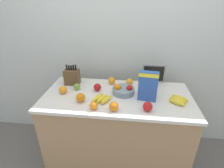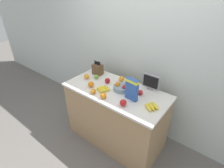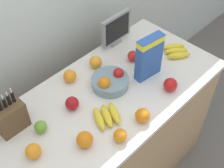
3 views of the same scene
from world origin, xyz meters
name	(u,v)px [view 1 (image 1 of 3)]	position (x,y,z in m)	size (l,w,h in m)	color
ground_plane	(116,161)	(0.00, 0.00, 0.00)	(14.00, 14.00, 0.00)	slate
wall_back	(122,45)	(0.00, 0.57, 1.30)	(9.00, 0.06, 2.60)	silver
counter	(117,132)	(0.00, 0.00, 0.47)	(1.47, 0.72, 0.94)	tan
knife_block	(72,77)	(-0.52, 0.20, 1.03)	(0.16, 0.11, 0.26)	brown
small_monitor	(153,74)	(0.37, 0.29, 1.06)	(0.25, 0.03, 0.23)	gray
cereal_box	(148,85)	(0.28, -0.06, 1.10)	(0.18, 0.08, 0.29)	#2D56A8
fruit_bowl	(123,90)	(0.06, 0.04, 0.98)	(0.22, 0.22, 0.11)	gray
banana_bunch_left	(102,99)	(-0.13, -0.12, 0.96)	(0.20, 0.20, 0.04)	yellow
banana_bunch_right	(178,100)	(0.57, -0.06, 0.96)	(0.20, 0.21, 0.04)	yellow
apple_leftmost	(97,87)	(-0.21, 0.07, 0.98)	(0.08, 0.08, 0.08)	#A31419
apple_middle	(148,106)	(0.28, -0.23, 0.98)	(0.08, 0.08, 0.08)	red
apple_near_bananas	(77,87)	(-0.43, 0.07, 0.97)	(0.07, 0.07, 0.07)	#6B9E33
apple_front	(150,89)	(0.32, 0.10, 0.97)	(0.07, 0.07, 0.07)	red
orange_front_center	(94,106)	(-0.18, -0.26, 0.98)	(0.07, 0.07, 0.07)	orange
orange_back_center	(129,82)	(0.11, 0.23, 0.98)	(0.08, 0.08, 0.08)	orange
orange_near_bowl	(81,98)	(-0.33, -0.16, 0.98)	(0.09, 0.09, 0.09)	orange
orange_mid_left	(63,90)	(-0.55, -0.02, 0.98)	(0.08, 0.08, 0.08)	orange
orange_by_cereal	(112,81)	(-0.08, 0.25, 0.98)	(0.08, 0.08, 0.08)	orange
orange_front_left	(114,106)	(-0.01, -0.26, 0.98)	(0.08, 0.08, 0.08)	orange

